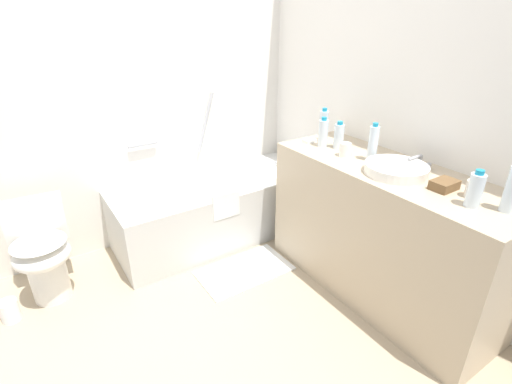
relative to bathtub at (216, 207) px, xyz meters
The scene contains 20 objects.
ground_plane 1.24m from the bathtub, 123.01° to the right, with size 4.01×4.01×0.00m, color tan.
wall_back_tiled 1.27m from the bathtub, 150.21° to the left, with size 3.41×0.10×2.58m, color white.
wall_right_mirror 1.70m from the bathtub, 48.34° to the right, with size 0.10×3.08×2.58m, color white.
bathtub is the anchor object (origin of this frame).
toilet 1.29m from the bathtub, behind, with size 0.38×0.50×0.65m.
vanity_counter 1.35m from the bathtub, 64.84° to the right, with size 0.56×1.55×0.90m, color tan.
sink_basin 1.52m from the bathtub, 67.55° to the right, with size 0.36×0.36×0.06m, color white.
sink_faucet 1.61m from the bathtub, 60.18° to the right, with size 0.13×0.15×0.08m.
water_bottle_0 2.08m from the bathtub, 72.66° to the right, with size 0.06×0.06×0.24m.
water_bottle_1 1.11m from the bathtub, 44.52° to the right, with size 0.06×0.06×0.24m.
water_bottle_2 1.94m from the bathtub, 74.19° to the right, with size 0.07×0.07×0.19m.
water_bottle_3 1.40m from the bathtub, 61.19° to the right, with size 0.06×0.06×0.24m.
water_bottle_4 1.18m from the bathtub, 52.88° to the right, with size 0.07×0.07×0.19m.
water_bottle_5 1.11m from the bathtub, 52.69° to the right, with size 0.07×0.07×0.20m.
drinking_glass_0 1.22m from the bathtub, 61.26° to the right, with size 0.07×0.07×0.09m, color white.
drinking_glass_1 1.90m from the bathtub, 70.67° to the right, with size 0.07×0.07×0.09m, color white.
amenity_basket 1.77m from the bathtub, 70.14° to the right, with size 0.14×0.10×0.05m, color brown.
soap_dish 0.97m from the bathtub, 47.84° to the right, with size 0.09×0.06×0.02m, color white.
bath_mat 0.62m from the bathtub, 97.57° to the right, with size 0.67×0.39×0.01m, color white.
toilet_paper_roll 1.57m from the bathtub, behind, with size 0.11×0.11×0.14m, color white.
Camera 1 is at (-0.60, -1.50, 1.74)m, focal length 26.55 mm.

